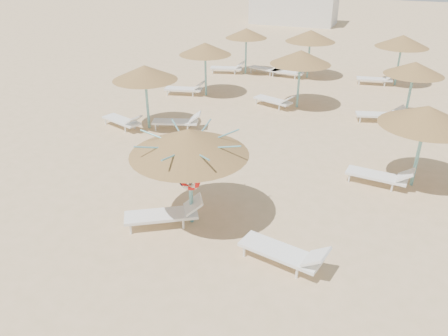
% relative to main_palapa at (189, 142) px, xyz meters
% --- Properties ---
extents(ground, '(120.00, 120.00, 0.00)m').
position_rel_main_palapa_xyz_m(ground, '(0.38, 0.09, -2.45)').
color(ground, '#DBB386').
rests_on(ground, ground).
extents(main_palapa, '(3.14, 3.14, 2.82)m').
position_rel_main_palapa_xyz_m(main_palapa, '(0.00, 0.00, 0.00)').
color(main_palapa, '#67AEB3').
rests_on(main_palapa, ground).
extents(lounger_main_a, '(2.17, 1.68, 0.78)m').
position_rel_main_palapa_xyz_m(lounger_main_a, '(-0.57, -0.41, -2.07)').
color(lounger_main_a, white).
rests_on(lounger_main_a, ground).
extents(lounger_main_b, '(2.27, 1.09, 0.79)m').
position_rel_main_palapa_xyz_m(lounger_main_b, '(2.92, -0.88, -2.07)').
color(lounger_main_b, white).
rests_on(lounger_main_b, ground).
extents(palapa_field, '(20.06, 14.61, 2.71)m').
position_rel_main_palapa_xyz_m(palapa_field, '(2.82, 10.52, -0.13)').
color(palapa_field, '#67AEB3').
rests_on(palapa_field, ground).
extents(service_hut, '(8.40, 4.40, 3.25)m').
position_rel_main_palapa_xyz_m(service_hut, '(-5.62, 35.09, -0.80)').
color(service_hut, silver).
rests_on(service_hut, ground).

